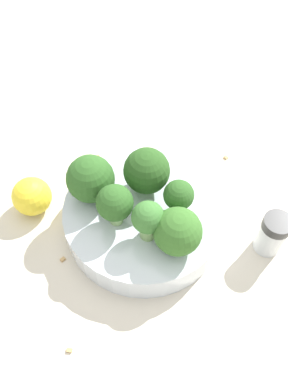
% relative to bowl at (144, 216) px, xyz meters
% --- Properties ---
extents(ground_plane, '(3.00, 3.00, 0.00)m').
position_rel_bowl_xyz_m(ground_plane, '(0.00, 0.00, -0.02)').
color(ground_plane, beige).
extents(bowl, '(0.20, 0.20, 0.04)m').
position_rel_bowl_xyz_m(bowl, '(0.00, 0.00, 0.00)').
color(bowl, silver).
rests_on(bowl, ground_plane).
extents(broccoli_floret_0, '(0.04, 0.04, 0.06)m').
position_rel_bowl_xyz_m(broccoli_floret_0, '(0.03, -0.02, 0.06)').
color(broccoli_floret_0, '#8EB770').
rests_on(broccoli_floret_0, bowl).
extents(broccoli_floret_1, '(0.04, 0.04, 0.05)m').
position_rel_bowl_xyz_m(broccoli_floret_1, '(-0.02, 0.04, 0.05)').
color(broccoli_floret_1, '#8EB770').
rests_on(broccoli_floret_1, bowl).
extents(broccoli_floret_2, '(0.06, 0.06, 0.06)m').
position_rel_bowl_xyz_m(broccoli_floret_2, '(0.02, -0.07, 0.05)').
color(broccoli_floret_2, '#8EB770').
rests_on(broccoli_floret_2, bowl).
extents(broccoli_floret_3, '(0.04, 0.04, 0.06)m').
position_rel_bowl_xyz_m(broccoli_floret_3, '(0.03, 0.02, 0.05)').
color(broccoli_floret_3, '#84AD66').
rests_on(broccoli_floret_3, bowl).
extents(broccoli_floret_4, '(0.06, 0.06, 0.06)m').
position_rel_bowl_xyz_m(broccoli_floret_4, '(-0.03, -0.01, 0.06)').
color(broccoli_floret_4, '#7A9E5B').
rests_on(broccoli_floret_4, bowl).
extents(broccoli_floret_5, '(0.06, 0.06, 0.06)m').
position_rel_bowl_xyz_m(broccoli_floret_5, '(0.02, 0.06, 0.05)').
color(broccoli_floret_5, '#7A9E5B').
rests_on(broccoli_floret_5, bowl).
extents(pepper_shaker, '(0.03, 0.03, 0.06)m').
position_rel_bowl_xyz_m(pepper_shaker, '(-0.06, 0.15, 0.01)').
color(pepper_shaker, silver).
rests_on(pepper_shaker, ground_plane).
extents(lemon_wedge, '(0.05, 0.05, 0.05)m').
position_rel_bowl_xyz_m(lemon_wedge, '(0.06, -0.14, 0.01)').
color(lemon_wedge, yellow).
rests_on(lemon_wedge, ground_plane).
extents(almond_crumb_0, '(0.01, 0.01, 0.01)m').
position_rel_bowl_xyz_m(almond_crumb_0, '(-0.17, 0.04, -0.02)').
color(almond_crumb_0, tan).
rests_on(almond_crumb_0, ground_plane).
extents(almond_crumb_1, '(0.01, 0.01, 0.01)m').
position_rel_bowl_xyz_m(almond_crumb_1, '(0.10, -0.06, -0.02)').
color(almond_crumb_1, tan).
rests_on(almond_crumb_1, ground_plane).
extents(almond_crumb_2, '(0.01, 0.01, 0.01)m').
position_rel_bowl_xyz_m(almond_crumb_2, '(-0.06, -0.12, -0.02)').
color(almond_crumb_2, '#AD7F4C').
rests_on(almond_crumb_2, ground_plane).
extents(almond_crumb_3, '(0.01, 0.01, 0.01)m').
position_rel_bowl_xyz_m(almond_crumb_3, '(0.18, 0.02, -0.02)').
color(almond_crumb_3, tan).
rests_on(almond_crumb_3, ground_plane).
extents(almond_crumb_4, '(0.01, 0.01, 0.01)m').
position_rel_bowl_xyz_m(almond_crumb_4, '(0.01, -0.12, -0.02)').
color(almond_crumb_4, tan).
rests_on(almond_crumb_4, ground_plane).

